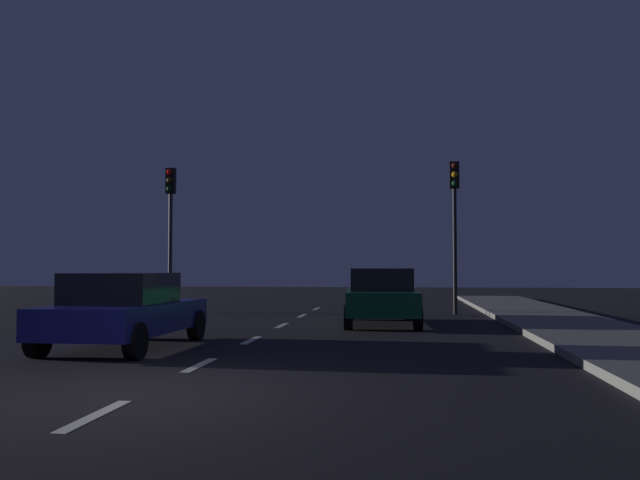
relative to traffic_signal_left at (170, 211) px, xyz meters
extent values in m
plane|color=black|center=(4.85, -8.12, -3.54)|extent=(80.00, 80.00, 0.00)
cube|color=gray|center=(12.35, -8.12, -3.47)|extent=(3.00, 40.00, 0.15)
cube|color=silver|center=(4.85, -16.32, -3.54)|extent=(0.16, 1.60, 0.01)
cube|color=silver|center=(4.85, -12.52, -3.54)|extent=(0.16, 1.60, 0.01)
cube|color=silver|center=(4.85, -8.72, -3.54)|extent=(0.16, 1.60, 0.01)
cube|color=silver|center=(4.85, -4.92, -3.54)|extent=(0.16, 1.60, 0.01)
cube|color=silver|center=(4.85, -1.12, -3.54)|extent=(0.16, 1.60, 0.01)
cube|color=silver|center=(4.85, 2.68, -3.54)|extent=(0.16, 1.60, 0.01)
cylinder|color=#2D2D30|center=(0.00, 0.02, -1.01)|extent=(0.14, 0.14, 5.07)
cube|color=black|center=(0.00, 0.02, 1.08)|extent=(0.32, 0.24, 0.90)
sphere|color=red|center=(0.00, -0.14, 1.38)|extent=(0.20, 0.20, 0.20)
sphere|color=#3F2D0C|center=(0.00, -0.14, 1.08)|extent=(0.20, 0.20, 0.20)
sphere|color=#0C3319|center=(0.00, -0.14, 0.78)|extent=(0.20, 0.20, 0.20)
cylinder|color=black|center=(9.84, 0.02, -0.98)|extent=(0.14, 0.14, 5.12)
cube|color=black|center=(9.84, 0.02, 1.13)|extent=(0.32, 0.24, 0.90)
sphere|color=#3F0C0C|center=(9.84, -0.14, 1.43)|extent=(0.20, 0.20, 0.20)
sphere|color=orange|center=(9.84, -0.14, 1.13)|extent=(0.20, 0.20, 0.20)
sphere|color=#0C3319|center=(9.84, -0.14, 0.83)|extent=(0.20, 0.20, 0.20)
cube|color=#0F4C2D|center=(7.50, -4.30, -2.91)|extent=(2.13, 4.63, 0.63)
cube|color=black|center=(7.51, -4.52, -2.30)|extent=(1.75, 2.13, 0.60)
cylinder|color=black|center=(6.53, -2.64, -3.22)|extent=(0.26, 0.65, 0.64)
cylinder|color=black|center=(8.26, -2.54, -3.22)|extent=(0.26, 0.65, 0.64)
cylinder|color=black|center=(6.74, -6.06, -3.22)|extent=(0.26, 0.65, 0.64)
cylinder|color=black|center=(8.47, -5.95, -3.22)|extent=(0.26, 0.65, 0.64)
cube|color=navy|center=(2.74, -10.43, -2.95)|extent=(1.98, 4.39, 0.56)
cube|color=black|center=(2.73, -10.65, -2.37)|extent=(1.71, 1.99, 0.58)
cylinder|color=black|center=(1.88, -8.79, -3.22)|extent=(0.23, 0.64, 0.64)
cylinder|color=black|center=(3.66, -8.83, -3.22)|extent=(0.23, 0.64, 0.64)
cylinder|color=black|center=(1.82, -12.04, -3.22)|extent=(0.23, 0.64, 0.64)
cylinder|color=black|center=(3.59, -12.08, -3.22)|extent=(0.23, 0.64, 0.64)
camera|label=1|loc=(8.08, -23.31, -1.98)|focal=38.61mm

